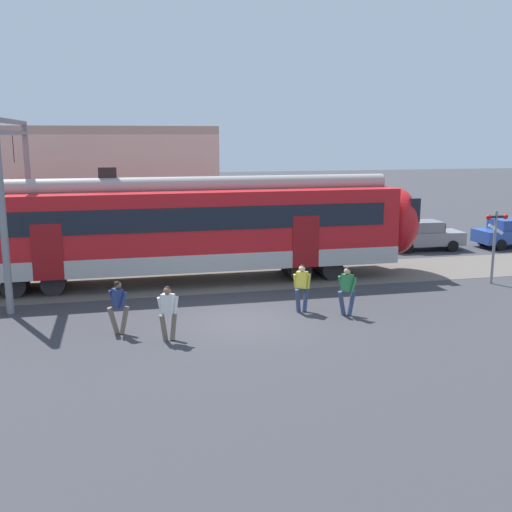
{
  "coord_description": "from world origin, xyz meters",
  "views": [
    {
      "loc": [
        -3.77,
        -18.42,
        5.95
      ],
      "look_at": [
        1.06,
        2.57,
        1.6
      ],
      "focal_mm": 42.0,
      "sensor_mm": 36.0,
      "label": 1
    }
  ],
  "objects_px": {
    "pedestrian_navy": "(118,303)",
    "pedestrian_white": "(168,309)",
    "pedestrian_yellow": "(302,284)",
    "crossing_signal": "(495,235)",
    "parked_car_grey": "(424,235)",
    "pedestrian_green": "(347,288)",
    "parked_car_blue": "(511,233)"
  },
  "relations": [
    {
      "from": "pedestrian_navy",
      "to": "pedestrian_white",
      "type": "xyz_separation_m",
      "value": [
        1.42,
        -0.96,
        0.0
      ]
    },
    {
      "from": "pedestrian_white",
      "to": "pedestrian_yellow",
      "type": "distance_m",
      "value": 5.09
    },
    {
      "from": "pedestrian_navy",
      "to": "crossing_signal",
      "type": "relative_size",
      "value": 0.56
    },
    {
      "from": "pedestrian_navy",
      "to": "pedestrian_yellow",
      "type": "height_order",
      "value": "same"
    },
    {
      "from": "parked_car_grey",
      "to": "crossing_signal",
      "type": "distance_m",
      "value": 7.52
    },
    {
      "from": "pedestrian_white",
      "to": "crossing_signal",
      "type": "bearing_deg",
      "value": 16.65
    },
    {
      "from": "pedestrian_green",
      "to": "crossing_signal",
      "type": "xyz_separation_m",
      "value": [
        7.41,
        2.81,
        1.05
      ]
    },
    {
      "from": "parked_car_grey",
      "to": "pedestrian_navy",
      "type": "bearing_deg",
      "value": -146.52
    },
    {
      "from": "pedestrian_white",
      "to": "parked_car_grey",
      "type": "distance_m",
      "value": 18.31
    },
    {
      "from": "pedestrian_green",
      "to": "parked_car_grey",
      "type": "distance_m",
      "value": 13.13
    },
    {
      "from": "pedestrian_yellow",
      "to": "pedestrian_white",
      "type": "bearing_deg",
      "value": -157.52
    },
    {
      "from": "crossing_signal",
      "to": "parked_car_blue",
      "type": "bearing_deg",
      "value": 49.91
    },
    {
      "from": "pedestrian_white",
      "to": "parked_car_blue",
      "type": "relative_size",
      "value": 0.41
    },
    {
      "from": "pedestrian_navy",
      "to": "crossing_signal",
      "type": "distance_m",
      "value": 15.22
    },
    {
      "from": "pedestrian_yellow",
      "to": "parked_car_blue",
      "type": "relative_size",
      "value": 0.41
    },
    {
      "from": "pedestrian_green",
      "to": "pedestrian_yellow",
      "type": "bearing_deg",
      "value": 151.22
    },
    {
      "from": "pedestrian_navy",
      "to": "pedestrian_yellow",
      "type": "bearing_deg",
      "value": 9.12
    },
    {
      "from": "pedestrian_white",
      "to": "parked_car_blue",
      "type": "xyz_separation_m",
      "value": [
        19.39,
        11.08,
        -0.18
      ]
    },
    {
      "from": "parked_car_grey",
      "to": "pedestrian_yellow",
      "type": "bearing_deg",
      "value": -135.59
    },
    {
      "from": "pedestrian_white",
      "to": "crossing_signal",
      "type": "relative_size",
      "value": 0.56
    },
    {
      "from": "parked_car_blue",
      "to": "crossing_signal",
      "type": "height_order",
      "value": "crossing_signal"
    },
    {
      "from": "pedestrian_yellow",
      "to": "pedestrian_navy",
      "type": "bearing_deg",
      "value": -170.88
    },
    {
      "from": "pedestrian_navy",
      "to": "pedestrian_green",
      "type": "relative_size",
      "value": 1.0
    },
    {
      "from": "pedestrian_white",
      "to": "crossing_signal",
      "type": "xyz_separation_m",
      "value": [
        13.45,
        4.02,
        1.05
      ]
    },
    {
      "from": "pedestrian_white",
      "to": "pedestrian_navy",
      "type": "bearing_deg",
      "value": 145.96
    },
    {
      "from": "pedestrian_yellow",
      "to": "parked_car_blue",
      "type": "height_order",
      "value": "pedestrian_yellow"
    },
    {
      "from": "pedestrian_navy",
      "to": "pedestrian_green",
      "type": "height_order",
      "value": "same"
    },
    {
      "from": "pedestrian_yellow",
      "to": "parked_car_grey",
      "type": "xyz_separation_m",
      "value": [
        9.64,
        9.44,
        -0.21
      ]
    },
    {
      "from": "pedestrian_green",
      "to": "parked_car_grey",
      "type": "relative_size",
      "value": 0.41
    },
    {
      "from": "pedestrian_navy",
      "to": "parked_car_blue",
      "type": "relative_size",
      "value": 0.41
    },
    {
      "from": "pedestrian_yellow",
      "to": "parked_car_grey",
      "type": "distance_m",
      "value": 13.49
    },
    {
      "from": "parked_car_grey",
      "to": "crossing_signal",
      "type": "xyz_separation_m",
      "value": [
        -0.89,
        -7.36,
        1.23
      ]
    }
  ]
}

